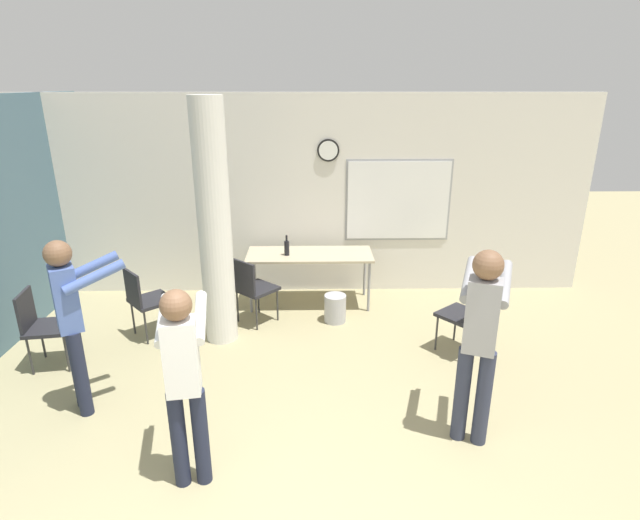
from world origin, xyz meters
TOP-DOWN VIEW (x-y plane):
  - wall_back at (0.02, 5.06)m, footprint 8.00×0.15m
  - support_pillar at (-1.02, 3.53)m, footprint 0.37×0.37m
  - folding_table at (0.04, 4.51)m, footprint 1.69×0.66m
  - bottle_on_table at (-0.26, 4.45)m, footprint 0.07×0.07m
  - waste_bin at (0.37, 3.95)m, footprint 0.28×0.28m
  - chair_by_left_wall at (-2.80, 2.94)m, footprint 0.50×0.50m
  - chair_near_pillar at (-1.91, 3.59)m, footprint 0.62×0.62m
  - chair_mid_room at (1.79, 3.11)m, footprint 0.62×0.62m
  - chair_table_left at (-0.68, 3.92)m, footprint 0.62×0.62m
  - person_playing_front at (-0.86, 1.24)m, footprint 0.41×0.61m
  - person_watching_back at (-2.06, 2.16)m, footprint 0.67×0.58m
  - person_playing_side at (1.42, 1.68)m, footprint 0.55×0.72m

SIDE VIEW (x-z plane):
  - waste_bin at x=0.37m, z-range 0.00..0.36m
  - chair_by_left_wall at x=-2.80m, z-range 0.08..0.95m
  - chair_near_pillar at x=-1.91m, z-range 0.08..0.95m
  - chair_mid_room at x=1.79m, z-range 0.08..0.95m
  - chair_table_left at x=-0.68m, z-range 0.08..0.95m
  - folding_table at x=0.04m, z-range 0.32..1.05m
  - bottle_on_table at x=-0.26m, z-range 0.70..0.98m
  - person_playing_front at x=-0.86m, z-range 0.14..1.75m
  - person_watching_back at x=-2.06m, z-range 0.15..1.81m
  - person_playing_side at x=1.42m, z-range 0.15..1.88m
  - wall_back at x=0.02m, z-range 0.00..2.80m
  - support_pillar at x=-1.02m, z-range 0.00..2.80m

